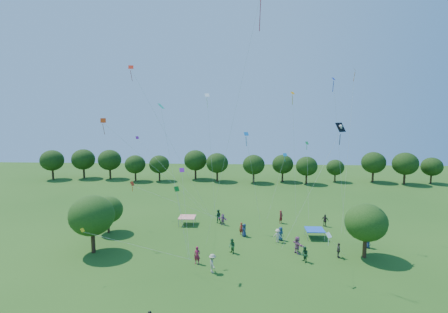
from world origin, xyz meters
TOP-DOWN VIEW (x-y plane):
  - near_tree_west at (-14.51, 15.54)m, footprint 4.89×4.89m
  - near_tree_north at (-15.24, 21.79)m, footprint 3.79×3.79m
  - near_tree_east at (14.89, 15.84)m, footprint 4.39×4.39m
  - treeline at (-1.73, 55.43)m, footprint 88.01×8.77m
  - tent_red_stripe at (-5.68, 25.52)m, footprint 2.20×2.20m
  - tent_blue at (10.74, 21.34)m, footprint 2.20×2.20m
  - crowd_person_0 at (16.17, 18.50)m, footprint 0.57×0.85m
  - crowd_person_1 at (-2.70, 13.28)m, footprint 0.75×0.56m
  - crowd_person_2 at (0.76, 16.09)m, footprint 0.82×0.92m
  - crowd_person_3 at (-0.97, 11.44)m, footprint 0.90×1.32m
  - crowd_person_4 at (12.11, 15.58)m, footprint 0.53×0.99m
  - crowd_person_5 at (7.89, 16.47)m, footprint 1.43×1.90m
  - crowd_person_6 at (2.12, 21.35)m, footprint 0.52×0.84m
  - crowd_person_7 at (1.77, 21.94)m, footprint 0.68×0.54m
  - crowd_person_8 at (-1.51, 26.50)m, footprint 1.00×0.63m
  - crowd_person_9 at (6.08, 19.69)m, footprint 1.16×0.79m
  - crowd_person_10 at (13.02, 25.70)m, footprint 1.07×0.94m
  - crowd_person_11 at (-0.81, 25.64)m, footprint 1.51×1.15m
  - crowd_person_12 at (6.49, 20.31)m, footprint 0.90×0.88m
  - crowd_person_13 at (7.23, 26.77)m, footprint 0.77×0.79m
  - crowd_person_14 at (8.31, 14.27)m, footprint 0.75×0.94m
  - pirate_kite at (12.14, 17.45)m, footprint 6.99×3.70m
  - red_high_kite at (2.29, 14.21)m, footprint 5.75×1.61m
  - small_kite_0 at (-9.09, 21.26)m, footprint 9.28×4.37m
  - small_kite_1 at (14.98, 23.00)m, footprint 2.25×4.87m
  - small_kite_2 at (8.13, 23.36)m, footprint 0.93×1.96m
  - small_kite_3 at (10.56, 26.63)m, footprint 0.54×2.91m
  - small_kite_4 at (2.61, 19.73)m, footprint 2.25×1.51m
  - small_kite_5 at (-10.31, 28.15)m, footprint 11.75×5.50m
  - small_kite_6 at (-2.66, 25.74)m, footprint 1.51×1.78m
  - small_kite_7 at (7.10, 25.81)m, footprint 2.60×1.57m
  - small_kite_8 at (-11.92, 20.39)m, footprint 12.64×5.15m
  - small_kite_9 at (-10.88, 23.91)m, footprint 11.01×1.44m
  - small_kite_10 at (-9.94, 9.92)m, footprint 9.81×2.20m
  - small_kite_11 at (-3.97, 10.62)m, footprint 1.32×0.92m
  - small_kite_12 at (12.73, 20.80)m, footprint 1.80×2.21m
  - small_kite_13 at (-4.12, 13.88)m, footprint 1.47×3.35m
  - small_kite_14 at (9.90, 10.55)m, footprint 2.80×2.95m
  - small_kite_15 at (-5.57, 12.89)m, footprint 3.12×2.49m

SIDE VIEW (x-z plane):
  - crowd_person_11 at x=-0.81m, z-range 0.00..1.55m
  - crowd_person_7 at x=1.77m, z-range 0.00..1.57m
  - crowd_person_0 at x=16.17m, z-range 0.00..1.58m
  - crowd_person_6 at x=2.12m, z-range 0.00..1.62m
  - crowd_person_4 at x=12.11m, z-range 0.00..1.62m
  - crowd_person_9 at x=6.08m, z-range 0.00..1.63m
  - crowd_person_2 at x=0.76m, z-range 0.00..1.66m
  - crowd_person_12 at x=6.49m, z-range 0.00..1.66m
  - crowd_person_14 at x=8.31m, z-range 0.00..1.67m
  - crowd_person_10 at x=13.02m, z-range 0.00..1.69m
  - crowd_person_13 at x=7.23m, z-range 0.00..1.81m
  - crowd_person_1 at x=-2.70m, z-range 0.00..1.82m
  - crowd_person_3 at x=-0.97m, z-range 0.00..1.86m
  - crowd_person_8 at x=-1.51m, z-range 0.00..1.89m
  - crowd_person_5 at x=7.89m, z-range 0.00..1.94m
  - tent_red_stripe at x=-5.68m, z-range 0.49..1.59m
  - tent_blue at x=10.74m, z-range 0.49..1.59m
  - near_tree_north at x=-15.24m, z-range 0.66..5.40m
  - small_kite_10 at x=-9.94m, z-range 1.94..5.57m
  - near_tree_east at x=14.89m, z-range 0.93..6.77m
  - small_kite_14 at x=9.90m, z-range 2.36..5.68m
  - treeline at x=-1.73m, z-range 0.70..7.48m
  - near_tree_west at x=-14.51m, z-range 1.00..7.42m
  - small_kite_9 at x=-10.88m, z-range 2.68..7.69m
  - small_kite_11 at x=-3.97m, z-range 3.53..10.88m
  - small_kite_13 at x=-4.12m, z-range 3.76..12.18m
  - small_kite_7 at x=7.10m, z-range 3.90..12.48m
  - small_kite_5 at x=-10.31m, z-range 3.42..13.93m
  - small_kite_3 at x=10.56m, z-range 4.15..14.22m
  - small_kite_4 at x=2.61m, z-range 4.74..16.53m
  - small_kite_8 at x=-11.92m, z-range 4.97..18.34m
  - small_kite_15 at x=-5.57m, z-range 5.99..20.92m
  - pirate_kite at x=12.14m, z-range 7.01..19.98m
  - small_kite_2 at x=8.13m, z-range 5.30..21.85m
  - small_kite_12 at x=12.73m, z-range 5.00..23.03m
  - small_kite_6 at x=-2.66m, z-range 5.95..22.44m
  - small_kite_1 at x=14.98m, z-range 5.47..24.89m
  - small_kite_0 at x=-9.09m, z-range 6.25..25.70m
  - red_high_kite at x=2.29m, z-range 8.16..33.56m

